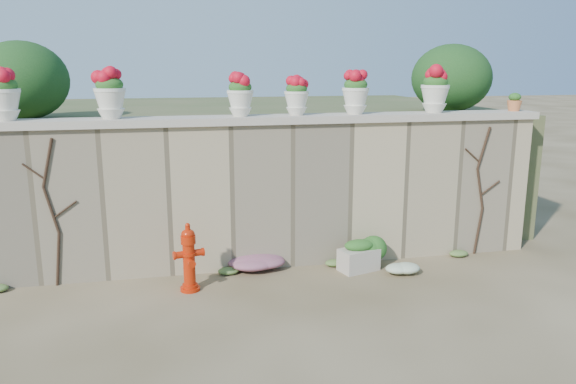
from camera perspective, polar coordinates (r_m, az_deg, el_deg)
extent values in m
plane|color=#4F4027|center=(6.42, -0.01, -12.77)|extent=(80.00, 80.00, 0.00)
cube|color=tan|center=(7.76, -2.79, -0.38)|extent=(8.00, 0.40, 2.00)
cube|color=#BEB3A1|center=(7.59, -2.88, 7.36)|extent=(8.10, 0.52, 0.10)
cube|color=#384C23|center=(10.87, -5.55, 3.41)|extent=(9.00, 6.00, 2.00)
ellipsoid|color=#143814|center=(8.89, -25.46, 10.19)|extent=(1.30, 1.30, 1.10)
ellipsoid|color=#143814|center=(9.81, 16.25, 11.05)|extent=(1.30, 1.30, 1.10)
cylinder|color=black|center=(7.77, -22.32, -6.34)|extent=(0.12, 0.04, 0.70)
cylinder|color=black|center=(7.60, -22.92, -1.70)|extent=(0.17, 0.04, 0.61)
cylinder|color=black|center=(7.48, -23.25, 2.76)|extent=(0.18, 0.04, 0.61)
cylinder|color=black|center=(7.57, -21.70, -1.65)|extent=(0.30, 0.02, 0.22)
cylinder|color=black|center=(7.53, -24.48, 1.94)|extent=(0.25, 0.02, 0.21)
cylinder|color=black|center=(8.84, 18.76, -3.78)|extent=(0.12, 0.04, 0.70)
cylinder|color=black|center=(8.67, 18.93, 0.33)|extent=(0.17, 0.04, 0.61)
cylinder|color=black|center=(8.57, 19.27, 4.26)|extent=(0.18, 0.04, 0.61)
cylinder|color=black|center=(8.75, 19.85, 0.38)|extent=(0.30, 0.02, 0.22)
cylinder|color=black|center=(8.50, 18.21, 3.58)|extent=(0.25, 0.02, 0.21)
cylinder|color=#B72007|center=(7.26, -9.91, -9.64)|extent=(0.25, 0.25, 0.04)
cylinder|color=#B72007|center=(7.14, -10.01, -7.20)|extent=(0.15, 0.15, 0.55)
cylinder|color=#B72007|center=(7.10, -10.05, -6.20)|extent=(0.18, 0.18, 0.04)
cylinder|color=#B72007|center=(7.04, -10.11, -4.77)|extent=(0.18, 0.18, 0.11)
ellipsoid|color=#B72007|center=(7.01, -10.14, -4.09)|extent=(0.17, 0.17, 0.12)
cylinder|color=#B72007|center=(6.99, -10.16, -3.54)|extent=(0.06, 0.06, 0.09)
cylinder|color=#B72007|center=(7.07, -11.02, -6.31)|extent=(0.14, 0.11, 0.09)
cylinder|color=#B72007|center=(7.12, -9.09, -6.08)|extent=(0.14, 0.11, 0.09)
cylinder|color=#B72007|center=(7.04, -9.83, -7.11)|extent=(0.10, 0.10, 0.08)
cube|color=#BEB3A1|center=(7.82, 7.19, -6.83)|extent=(0.59, 0.45, 0.31)
ellipsoid|color=#1E5119|center=(7.76, 7.23, -5.39)|extent=(0.46, 0.35, 0.16)
ellipsoid|color=#1E5119|center=(7.93, 8.47, -5.50)|extent=(0.63, 0.56, 0.59)
ellipsoid|color=#BA2589|center=(7.73, -3.77, -7.17)|extent=(0.99, 0.66, 0.27)
ellipsoid|color=white|center=(7.78, 11.30, -7.54)|extent=(0.55, 0.44, 0.20)
ellipsoid|color=#1E5119|center=(7.71, -27.02, 9.65)|extent=(0.34, 0.34, 0.21)
ellipsoid|color=red|center=(7.70, -27.09, 10.28)|extent=(0.30, 0.30, 0.21)
ellipsoid|color=#1E5119|center=(7.49, -17.70, 10.36)|extent=(0.34, 0.34, 0.20)
ellipsoid|color=red|center=(7.49, -17.75, 11.01)|extent=(0.30, 0.30, 0.21)
ellipsoid|color=#1E5119|center=(7.52, -4.89, 10.57)|extent=(0.30, 0.30, 0.18)
ellipsoid|color=red|center=(7.52, -4.90, 11.15)|extent=(0.27, 0.27, 0.19)
ellipsoid|color=#1E5119|center=(7.66, 0.87, 10.47)|extent=(0.29, 0.29, 0.17)
ellipsoid|color=red|center=(7.66, 0.88, 11.01)|extent=(0.25, 0.25, 0.18)
ellipsoid|color=#1E5119|center=(7.89, 6.89, 10.78)|extent=(0.32, 0.32, 0.19)
ellipsoid|color=red|center=(7.88, 6.91, 11.36)|extent=(0.28, 0.28, 0.20)
ellipsoid|color=#1E5119|center=(8.34, 14.76, 10.78)|extent=(0.35, 0.35, 0.21)
ellipsoid|color=red|center=(8.34, 14.79, 11.37)|extent=(0.30, 0.30, 0.22)
ellipsoid|color=#1E5119|center=(9.00, 22.05, 8.87)|extent=(0.18, 0.18, 0.12)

